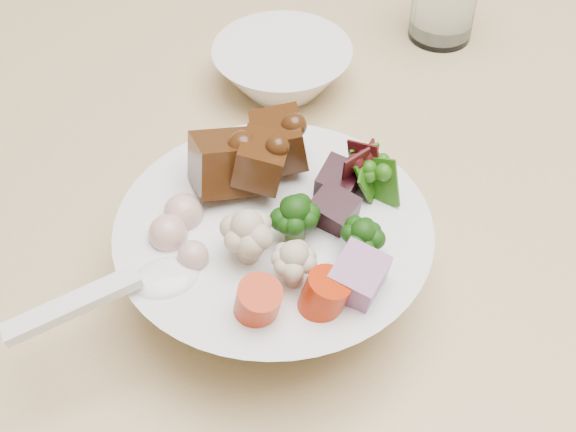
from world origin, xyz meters
The scene contains 5 objects.
dining_table centered at (-0.07, 0.04, 0.71)m, with size 1.74×1.06×0.79m.
chair_far centered at (-0.20, 0.72, 0.47)m, with size 0.48×0.48×0.84m.
food_bowl centered at (-0.39, -0.01, 0.83)m, with size 0.23×0.23×0.12m.
soup_spoon centered at (-0.49, -0.03, 0.85)m, with size 0.13×0.04×0.03m.
side_bowl centered at (-0.29, 0.21, 0.81)m, with size 0.13×0.13×0.04m, color white, non-canonical shape.
Camera 1 is at (-0.52, -0.38, 1.27)m, focal length 50.00 mm.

